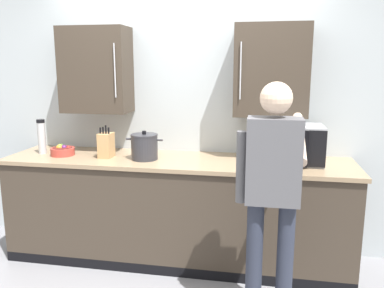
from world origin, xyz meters
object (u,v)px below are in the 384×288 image
object	(u,v)px
knife_block	(106,145)
thermos_flask	(42,136)
stock_pot	(144,147)
person_figure	(273,187)
fruit_bowl	(63,151)
microwave_oven	(290,144)

from	to	relation	value
knife_block	thermos_flask	xyz separation A→B (m)	(-0.65, 0.04, 0.05)
stock_pot	person_figure	size ratio (longest dim) A/B	0.20
fruit_bowl	person_figure	distance (m)	2.03
microwave_oven	fruit_bowl	xyz separation A→B (m)	(-2.03, -0.09, -0.12)
person_figure	knife_block	bearing A→B (deg)	151.70
knife_block	fruit_bowl	bearing A→B (deg)	179.70
knife_block	stock_pot	size ratio (longest dim) A/B	0.89
knife_block	person_figure	world-z (taller)	person_figure
microwave_oven	fruit_bowl	distance (m)	2.04
thermos_flask	stock_pot	bearing A→B (deg)	-2.81
microwave_oven	person_figure	size ratio (longest dim) A/B	0.30
fruit_bowl	thermos_flask	distance (m)	0.25
fruit_bowl	person_figure	world-z (taller)	person_figure
fruit_bowl	microwave_oven	bearing A→B (deg)	2.43
thermos_flask	person_figure	world-z (taller)	person_figure
stock_pot	fruit_bowl	bearing A→B (deg)	178.97
thermos_flask	knife_block	bearing A→B (deg)	-3.32
person_figure	fruit_bowl	bearing A→B (deg)	157.36
thermos_flask	person_figure	bearing A→B (deg)	-21.30
knife_block	thermos_flask	size ratio (longest dim) A/B	0.92
microwave_oven	stock_pot	distance (m)	1.25
fruit_bowl	person_figure	bearing A→B (deg)	-22.64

